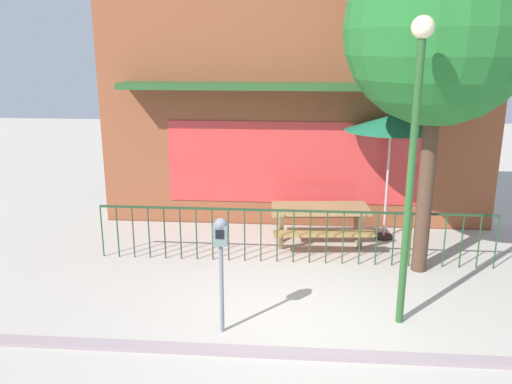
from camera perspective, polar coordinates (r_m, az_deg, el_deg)
ground at (r=7.58m, az=3.84°, el=-13.50°), size 40.00×40.00×0.00m
pub_storefront at (r=10.88m, az=4.48°, el=11.62°), size 8.14×1.24×5.91m
patio_fence_front at (r=9.12m, az=4.11°, el=-3.77°), size 6.86×0.04×0.97m
picnic_table_left at (r=9.95m, az=6.97°, el=-2.50°), size 1.91×1.51×0.79m
patio_umbrella at (r=10.23m, az=14.44°, el=7.13°), size 1.73×1.73×2.43m
parking_meter_near at (r=6.75m, az=-3.84°, el=-5.78°), size 0.18×0.17×1.59m
street_tree at (r=8.71m, az=19.30°, el=16.18°), size 2.90×2.90×5.37m
street_lamp at (r=6.89m, az=16.79°, el=6.12°), size 0.28×0.28×4.03m
curb_edge at (r=6.79m, az=3.71°, el=-17.23°), size 11.40×0.20×0.11m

